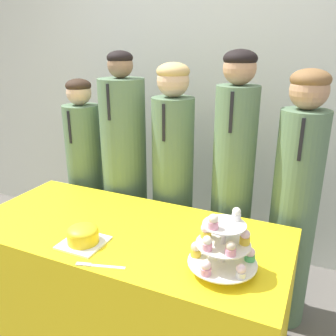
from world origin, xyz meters
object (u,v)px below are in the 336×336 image
(cake_knife, at_px, (92,265))
(student_3, at_px, (232,191))
(cupcake_stand, at_px, (223,245))
(student_2, at_px, (173,187))
(student_0, at_px, (86,180))
(student_1, at_px, (125,178))
(round_cake, at_px, (83,235))
(student_4, at_px, (294,208))

(cake_knife, xyz_separation_m, student_3, (0.37, 0.91, 0.06))
(cupcake_stand, distance_m, student_2, 0.90)
(cake_knife, relative_size, student_0, 0.15)
(student_1, bearing_deg, cupcake_stand, -38.26)
(cake_knife, relative_size, student_2, 0.14)
(round_cake, bearing_deg, student_1, 106.85)
(cake_knife, bearing_deg, student_3, 51.26)
(student_3, bearing_deg, round_cake, -123.71)
(cupcake_stand, distance_m, student_3, 0.73)
(cupcake_stand, bearing_deg, cake_knife, -159.17)
(student_1, xyz_separation_m, student_3, (0.75, -0.00, 0.04))
(student_2, xyz_separation_m, student_3, (0.39, -0.00, 0.04))
(student_0, relative_size, student_3, 0.88)
(cupcake_stand, xyz_separation_m, student_4, (0.22, 0.71, -0.10))
(student_2, distance_m, student_3, 0.39)
(cupcake_stand, height_order, student_0, student_0)
(cupcake_stand, relative_size, student_1, 0.18)
(student_4, bearing_deg, cupcake_stand, -107.04)
(student_0, distance_m, student_4, 1.46)
(cake_knife, distance_m, student_1, 0.99)
(cake_knife, relative_size, student_4, 0.14)
(student_1, bearing_deg, cake_knife, -67.34)
(student_2, bearing_deg, student_1, 180.00)
(student_0, bearing_deg, student_4, 0.00)
(student_0, bearing_deg, cake_knife, -51.74)
(round_cake, relative_size, student_2, 0.13)
(student_1, height_order, student_4, student_1)
(cake_knife, xyz_separation_m, student_1, (-0.38, 0.91, 0.03))
(round_cake, height_order, student_0, student_0)
(student_4, bearing_deg, student_3, 180.00)
(cupcake_stand, bearing_deg, round_cake, -174.28)
(cake_knife, bearing_deg, student_0, 111.91)
(student_3, xyz_separation_m, student_4, (0.36, -0.00, -0.04))
(cake_knife, height_order, student_3, student_3)
(cake_knife, bearing_deg, cupcake_stand, 4.48)
(student_3, bearing_deg, cake_knife, -112.39)
(cake_knife, relative_size, student_1, 0.14)
(cake_knife, bearing_deg, round_cake, 121.20)
(student_0, distance_m, student_3, 1.10)
(round_cake, relative_size, student_3, 0.12)
(student_0, relative_size, student_1, 0.89)
(round_cake, bearing_deg, cake_knife, -42.44)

